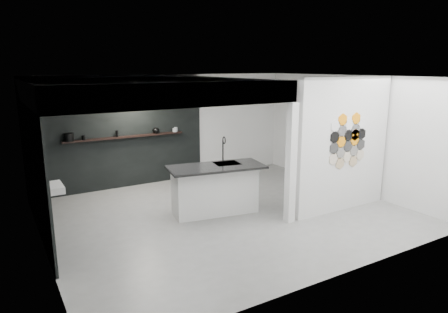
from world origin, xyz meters
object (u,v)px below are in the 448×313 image
Objects in this scene: partition_panel at (344,145)px; glass_vase at (176,129)px; kettle at (156,130)px; utensil_cup at (83,138)px; kitchen_island at (215,188)px; glass_bowl at (175,130)px; bottle_dark at (117,134)px; wall_basin at (51,188)px; stockpot at (69,137)px.

glass_vase is at bearing 118.23° from partition_panel.
kettle is 1.68× the size of utensil_cup.
kitchen_island is 15.77× the size of glass_bowl.
bottle_dark is at bearing 133.28° from partition_panel.
kettle is at bearing 36.06° from wall_basin.
glass_bowl is at bearing 118.50° from partition_panel.
kitchen_island reaches higher than utensil_cup.
kettle is at bearing 124.22° from partition_panel.
kettle is 0.53m from glass_bowl.
kitchen_island is 3.46m from utensil_cup.
utensil_cup is at bearing -164.85° from kettle.
partition_panel is 4.39m from glass_vase.
bottle_dark is 1.48× the size of utensil_cup.
stockpot reaches higher than glass_vase.
glass_bowl is at bearing 15.15° from kettle.
glass_vase is at bearing 0.00° from glass_bowl.
glass_vase is 1.57m from bottle_dark.
glass_vase is at bearing 15.15° from kettle.
kettle is 0.55m from glass_vase.
kitchen_island is at bearing -96.70° from glass_bowl.
stockpot is 0.33m from utensil_cup.
stockpot is at bearing 180.00° from utensil_cup.
glass_vase is at bearing 31.35° from wall_basin.
glass_vase is (2.68, 0.00, -0.03)m from stockpot.
glass_bowl is 2.33m from utensil_cup.
partition_panel is at bearing -18.23° from wall_basin.
partition_panel is 23.35× the size of glass_vase.
utensil_cup is (1.04, 2.07, 0.52)m from wall_basin.
glass_bowl is at bearing 0.00° from bottle_dark.
partition_panel is 5.78m from wall_basin.
kettle is at bearing 0.00° from bottle_dark.
wall_basin is 4.59× the size of glass_bowl.
kettle reaches higher than wall_basin.
kettle is at bearing 180.00° from glass_vase.
stockpot is 1.72× the size of glass_bowl.
kitchen_island is (-2.42, 1.17, -0.87)m from partition_panel.
partition_panel reaches higher than glass_vase.
glass_bowl is 1.23× the size of utensil_cup.
utensil_cup is (-2.35, 0.00, -0.01)m from glass_vase.
bottle_dark is (-3.64, 3.87, -0.00)m from partition_panel.
bottle_dark is (1.83, 2.07, 0.55)m from wall_basin.
kitchen_island reaches higher than kettle.
glass_bowl is (3.37, 2.07, 0.52)m from wall_basin.
glass_vase is (-2.08, 3.87, -0.02)m from partition_panel.
wall_basin is at bearing -116.68° from utensil_cup.
glass_bowl is 0.03m from glass_vase.
glass_bowl is (-2.10, 3.87, -0.03)m from partition_panel.
stockpot is (0.71, 2.07, 0.56)m from wall_basin.
glass_bowl is at bearing 31.53° from wall_basin.
partition_panel reaches higher than kettle.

